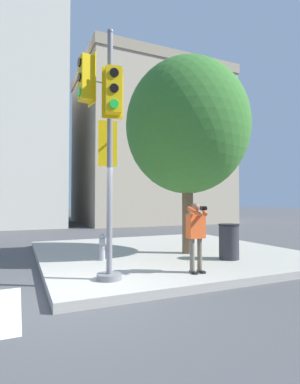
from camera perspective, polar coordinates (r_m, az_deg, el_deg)
ground_plane at (r=5.85m, az=-13.34°, el=-19.58°), size 160.00×160.00×0.00m
sidewalk_corner at (r=10.20m, az=2.98°, el=-11.47°), size 8.00×8.00×0.18m
traffic_signal_pole at (r=6.42m, az=-8.63°, el=11.29°), size 0.96×1.37×5.29m
person_photographer at (r=6.94m, az=8.79°, el=-7.34°), size 0.50×0.53×1.58m
street_tree at (r=9.82m, az=7.12°, el=12.25°), size 3.90×3.90×6.16m
fire_hydrant at (r=8.48m, az=-9.09°, el=-10.34°), size 0.17×0.23×0.72m
trash_bin at (r=8.80m, az=14.81°, el=-9.10°), size 0.58×0.58×0.98m
building_right at (r=27.56m, az=-0.27°, el=8.46°), size 12.38×10.19×13.47m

